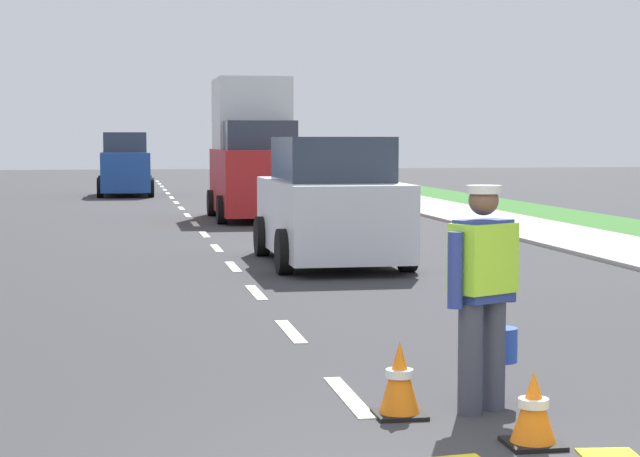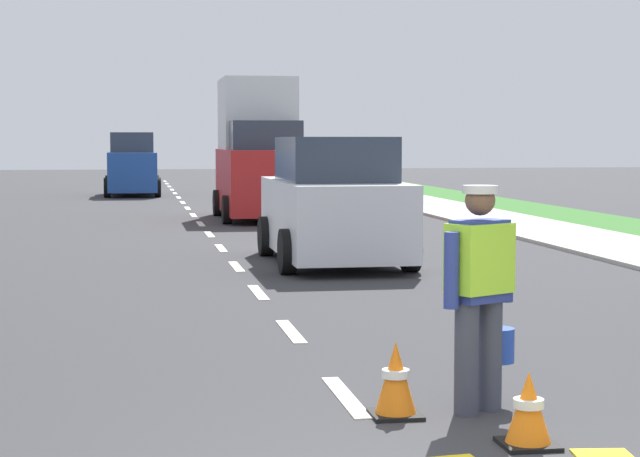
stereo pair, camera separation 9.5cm
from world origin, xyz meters
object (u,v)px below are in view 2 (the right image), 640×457
Objects in this scene: traffic_cone_far at (396,380)px; car_outgoing_ahead at (334,205)px; road_worker at (481,286)px; delivery_truck at (260,155)px; car_oncoming_third at (132,166)px; traffic_cone_near at (528,410)px.

traffic_cone_far is 10.00m from car_outgoing_ahead.
road_worker is 9.87m from car_outgoing_ahead.
road_worker is at bearing -92.00° from delivery_truck.
road_worker is at bearing 4.27° from traffic_cone_far.
car_oncoming_third is (-2.44, 32.38, 0.11)m from road_worker.
car_oncoming_third reaches higher than car_outgoing_ahead.
car_oncoming_third is at bearing 93.16° from traffic_cone_far.
car_oncoming_third is 0.93× the size of car_outgoing_ahead.
car_oncoming_third is (-2.46, 33.34, 0.79)m from traffic_cone_near.
car_oncoming_third is at bearing 97.95° from car_outgoing_ahead.
traffic_cone_near is 0.12× the size of car_outgoing_ahead.
delivery_truck reaches higher than road_worker.
car_outgoing_ahead is (0.71, 9.84, 0.02)m from road_worker.
delivery_truck is at bearing 86.18° from traffic_cone_far.
car_oncoming_third is 22.75m from car_outgoing_ahead.
car_oncoming_third reaches higher than road_worker.
delivery_truck is 1.07× the size of car_outgoing_ahead.
road_worker is 3.36× the size of traffic_cone_near.
car_oncoming_third is (-3.14, 12.24, -0.57)m from delivery_truck.
road_worker is 0.39× the size of car_outgoing_ahead.
car_outgoing_ahead is at bearing -89.96° from delivery_truck.
car_outgoing_ahead is at bearing 86.37° from traffic_cone_near.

